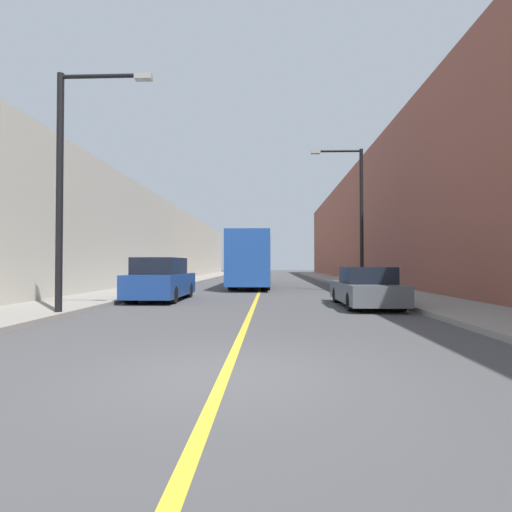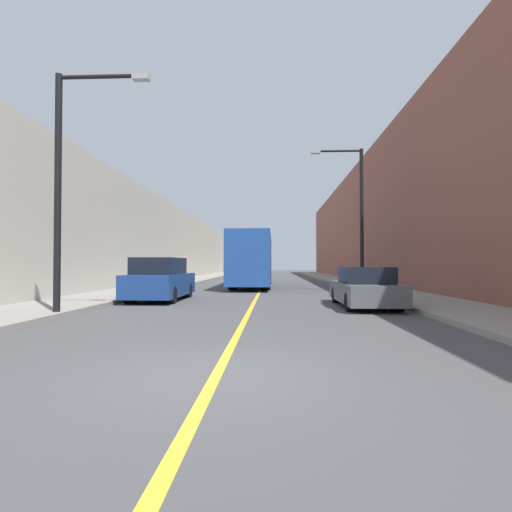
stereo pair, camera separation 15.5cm
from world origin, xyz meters
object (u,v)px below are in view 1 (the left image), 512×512
object	(u,v)px
parked_suv_left	(161,281)
street_lamp_right	(357,209)
car_right_near	(366,289)
street_lamp_left	(69,173)
bus	(252,260)

from	to	relation	value
parked_suv_left	street_lamp_right	xyz separation A→B (m)	(9.36, 4.92, 3.71)
street_lamp_right	car_right_near	bearing A→B (deg)	-99.68
parked_suv_left	car_right_near	xyz separation A→B (m)	(8.14, -2.29, -0.19)
car_right_near	street_lamp_left	bearing A→B (deg)	-161.37
bus	car_right_near	xyz separation A→B (m)	(4.74, -12.93, -1.21)
car_right_near	parked_suv_left	bearing A→B (deg)	164.31
street_lamp_left	bus	bearing A→B (deg)	73.94
parked_suv_left	street_lamp_right	bearing A→B (deg)	27.71
parked_suv_left	car_right_near	world-z (taller)	parked_suv_left
car_right_near	street_lamp_left	xyz separation A→B (m)	(-9.37, -3.16, 3.56)
parked_suv_left	car_right_near	size ratio (longest dim) A/B	1.03
bus	street_lamp_right	bearing A→B (deg)	-43.84
bus	street_lamp_left	world-z (taller)	street_lamp_left
bus	street_lamp_left	distance (m)	16.91
car_right_near	bus	bearing A→B (deg)	110.12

